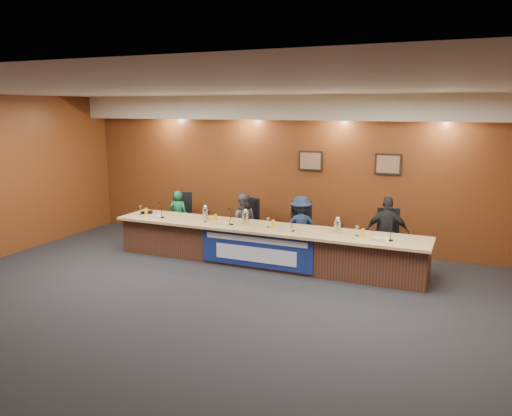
% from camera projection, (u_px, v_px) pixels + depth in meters
% --- Properties ---
extents(floor, '(10.00, 10.00, 0.00)m').
position_uv_depth(floor, '(202.00, 309.00, 7.44)').
color(floor, black).
rests_on(floor, ground).
extents(ceiling, '(10.00, 8.00, 0.04)m').
position_uv_depth(ceiling, '(197.00, 89.00, 6.80)').
color(ceiling, silver).
rests_on(ceiling, wall_back).
extents(wall_back, '(10.00, 0.04, 3.20)m').
position_uv_depth(wall_back, '(293.00, 172.00, 10.71)').
color(wall_back, '#602E14').
rests_on(wall_back, floor).
extents(soffit, '(10.00, 0.50, 0.50)m').
position_uv_depth(soffit, '(290.00, 108.00, 10.22)').
color(soffit, beige).
rests_on(soffit, wall_back).
extents(dais_body, '(6.00, 0.80, 0.70)m').
position_uv_depth(dais_body, '(264.00, 246.00, 9.52)').
color(dais_body, '#4A281A').
rests_on(dais_body, floor).
extents(dais_top, '(6.10, 0.95, 0.05)m').
position_uv_depth(dais_top, '(263.00, 228.00, 9.41)').
color(dais_top, tan).
rests_on(dais_top, dais_body).
extents(banner, '(2.20, 0.02, 0.65)m').
position_uv_depth(banner, '(256.00, 250.00, 9.15)').
color(banner, navy).
rests_on(banner, dais_body).
extents(banner_text_upper, '(2.00, 0.01, 0.10)m').
position_uv_depth(banner_text_upper, '(255.00, 240.00, 9.09)').
color(banner_text_upper, silver).
rests_on(banner_text_upper, banner).
extents(banner_text_lower, '(1.60, 0.01, 0.28)m').
position_uv_depth(banner_text_lower, '(255.00, 255.00, 9.15)').
color(banner_text_lower, silver).
rests_on(banner_text_lower, banner).
extents(wall_photo_left, '(0.52, 0.04, 0.42)m').
position_uv_depth(wall_photo_left, '(311.00, 161.00, 10.48)').
color(wall_photo_left, black).
rests_on(wall_photo_left, wall_back).
extents(wall_photo_right, '(0.52, 0.04, 0.42)m').
position_uv_depth(wall_photo_right, '(388.00, 164.00, 9.86)').
color(wall_photo_right, black).
rests_on(wall_photo_right, wall_back).
extents(panelist_a, '(0.46, 0.33, 1.17)m').
position_uv_depth(panelist_a, '(179.00, 216.00, 11.04)').
color(panelist_a, '#145E33').
rests_on(panelist_a, floor).
extents(panelist_b, '(0.70, 0.62, 1.21)m').
position_uv_depth(panelist_b, '(243.00, 222.00, 10.42)').
color(panelist_b, '#4C4C50').
rests_on(panelist_b, floor).
extents(panelist_c, '(0.92, 0.75, 1.24)m').
position_uv_depth(panelist_c, '(301.00, 227.00, 9.92)').
color(panelist_c, '#17223C').
rests_on(panelist_c, floor).
extents(panelist_d, '(0.82, 0.41, 1.35)m').
position_uv_depth(panelist_d, '(387.00, 232.00, 9.25)').
color(panelist_d, black).
rests_on(panelist_d, floor).
extents(office_chair_a, '(0.62, 0.62, 0.08)m').
position_uv_depth(office_chair_a, '(181.00, 220.00, 11.15)').
color(office_chair_a, black).
rests_on(office_chair_a, floor).
extents(office_chair_b, '(0.60, 0.60, 0.08)m').
position_uv_depth(office_chair_b, '(245.00, 227.00, 10.54)').
color(office_chair_b, black).
rests_on(office_chair_b, floor).
extents(office_chair_c, '(0.63, 0.63, 0.08)m').
position_uv_depth(office_chair_c, '(302.00, 233.00, 10.04)').
color(office_chair_c, black).
rests_on(office_chair_c, floor).
extents(office_chair_d, '(0.56, 0.56, 0.08)m').
position_uv_depth(office_chair_d, '(387.00, 241.00, 9.38)').
color(office_chair_d, black).
rests_on(office_chair_d, floor).
extents(nameplate_a, '(0.24, 0.08, 0.10)m').
position_uv_depth(nameplate_a, '(154.00, 216.00, 10.11)').
color(nameplate_a, white).
rests_on(nameplate_a, dais_top).
extents(microphone_a, '(0.07, 0.07, 0.02)m').
position_uv_depth(microphone_a, '(163.00, 217.00, 10.15)').
color(microphone_a, black).
rests_on(microphone_a, dais_top).
extents(juice_glass_a, '(0.06, 0.06, 0.15)m').
position_uv_depth(juice_glass_a, '(146.00, 212.00, 10.37)').
color(juice_glass_a, '#EAAC11').
rests_on(juice_glass_a, dais_top).
extents(water_glass_a, '(0.08, 0.08, 0.18)m').
position_uv_depth(water_glass_a, '(141.00, 210.00, 10.44)').
color(water_glass_a, silver).
rests_on(water_glass_a, dais_top).
extents(nameplate_b, '(0.24, 0.08, 0.10)m').
position_uv_depth(nameplate_b, '(220.00, 223.00, 9.48)').
color(nameplate_b, white).
rests_on(nameplate_b, dais_top).
extents(microphone_b, '(0.07, 0.07, 0.02)m').
position_uv_depth(microphone_b, '(232.00, 224.00, 9.52)').
color(microphone_b, black).
rests_on(microphone_b, dais_top).
extents(juice_glass_b, '(0.06, 0.06, 0.15)m').
position_uv_depth(juice_glass_b, '(216.00, 218.00, 9.76)').
color(juice_glass_b, '#EAAC11').
rests_on(juice_glass_b, dais_top).
extents(water_glass_b, '(0.08, 0.08, 0.18)m').
position_uv_depth(water_glass_b, '(205.00, 217.00, 9.77)').
color(water_glass_b, silver).
rests_on(water_glass_b, dais_top).
extents(nameplate_c, '(0.24, 0.08, 0.10)m').
position_uv_depth(nameplate_c, '(285.00, 229.00, 8.99)').
color(nameplate_c, white).
rests_on(nameplate_c, dais_top).
extents(microphone_c, '(0.07, 0.07, 0.02)m').
position_uv_depth(microphone_c, '(293.00, 231.00, 9.04)').
color(microphone_c, black).
rests_on(microphone_c, dais_top).
extents(juice_glass_c, '(0.06, 0.06, 0.15)m').
position_uv_depth(juice_glass_c, '(273.00, 224.00, 9.27)').
color(juice_glass_c, '#EAAC11').
rests_on(juice_glass_c, dais_top).
extents(water_glass_c, '(0.08, 0.08, 0.18)m').
position_uv_depth(water_glass_c, '(268.00, 223.00, 9.31)').
color(water_glass_c, silver).
rests_on(water_glass_c, dais_top).
extents(nameplate_d, '(0.24, 0.08, 0.10)m').
position_uv_depth(nameplate_d, '(378.00, 239.00, 8.32)').
color(nameplate_d, white).
rests_on(nameplate_d, dais_top).
extents(microphone_d, '(0.07, 0.07, 0.02)m').
position_uv_depth(microphone_d, '(391.00, 240.00, 8.38)').
color(microphone_d, black).
rests_on(microphone_d, dais_top).
extents(juice_glass_d, '(0.06, 0.06, 0.15)m').
position_uv_depth(juice_glass_d, '(363.00, 233.00, 8.60)').
color(juice_glass_d, '#EAAC11').
rests_on(juice_glass_d, dais_top).
extents(water_glass_d, '(0.08, 0.08, 0.18)m').
position_uv_depth(water_glass_d, '(357.00, 231.00, 8.67)').
color(water_glass_d, silver).
rests_on(water_glass_d, dais_top).
extents(carafe_left, '(0.12, 0.12, 0.24)m').
position_uv_depth(carafe_left, '(206.00, 214.00, 9.96)').
color(carafe_left, silver).
rests_on(carafe_left, dais_top).
extents(carafe_mid, '(0.13, 0.13, 0.24)m').
position_uv_depth(carafe_mid, '(246.00, 218.00, 9.56)').
color(carafe_mid, silver).
rests_on(carafe_mid, dais_top).
extents(carafe_right, '(0.13, 0.13, 0.22)m').
position_uv_depth(carafe_right, '(338.00, 226.00, 8.91)').
color(carafe_right, silver).
rests_on(carafe_right, dais_top).
extents(speakerphone, '(0.32, 0.32, 0.05)m').
position_uv_depth(speakerphone, '(148.00, 212.00, 10.53)').
color(speakerphone, black).
rests_on(speakerphone, dais_top).
extents(paper_stack, '(0.26, 0.33, 0.01)m').
position_uv_depth(paper_stack, '(382.00, 239.00, 8.47)').
color(paper_stack, white).
rests_on(paper_stack, dais_top).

